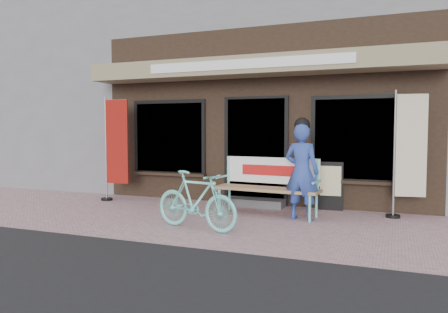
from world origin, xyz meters
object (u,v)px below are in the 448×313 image
at_px(bench, 269,181).
at_px(menu_stand, 331,185).
at_px(bicycle, 196,200).
at_px(nobori_cream, 408,152).
at_px(nobori_red, 115,147).
at_px(person, 302,170).

distance_m(bench, menu_stand, 1.30).
bearing_deg(bicycle, nobori_cream, -42.72).
bearing_deg(bench, nobori_red, -178.75).
distance_m(bench, person, 0.73).
bearing_deg(nobori_cream, nobori_red, 173.25).
xyz_separation_m(bench, menu_stand, (0.97, 0.85, -0.13)).
bearing_deg(menu_stand, bicycle, -128.58).
relative_size(person, nobori_red, 0.78).
distance_m(nobori_cream, menu_stand, 1.52).
bearing_deg(bench, person, -15.98).
bearing_deg(person, nobori_red, -176.13).
height_order(bicycle, menu_stand, menu_stand).
xyz_separation_m(bench, person, (0.64, -0.25, 0.25)).
bearing_deg(bicycle, person, -33.86).
bearing_deg(nobori_cream, person, -164.03).
relative_size(nobori_cream, menu_stand, 2.40).
bearing_deg(nobori_red, nobori_cream, -1.97).
height_order(bench, person, person).
bearing_deg(person, menu_stand, 83.77).
bearing_deg(bench, nobori_cream, 18.90).
relative_size(nobori_red, nobori_cream, 1.01).
xyz_separation_m(person, menu_stand, (0.33, 1.10, -0.38)).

